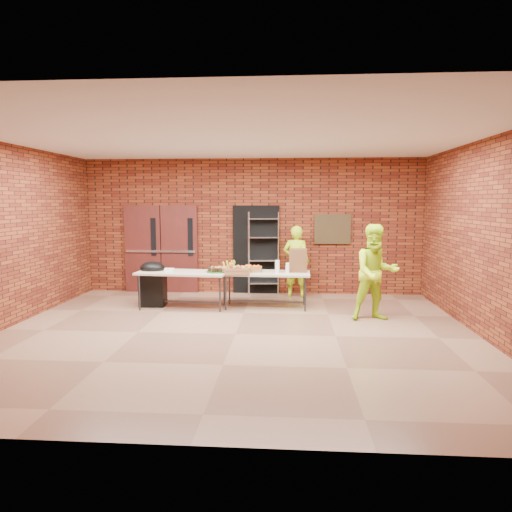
{
  "coord_description": "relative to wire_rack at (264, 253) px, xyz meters",
  "views": [
    {
      "loc": [
        0.86,
        -7.33,
        2.19
      ],
      "look_at": [
        0.24,
        1.4,
        1.14
      ],
      "focal_mm": 32.0,
      "sensor_mm": 36.0,
      "label": 1
    }
  ],
  "objects": [
    {
      "name": "cup_stack_front",
      "position": [
        0.36,
        -1.45,
        -0.1
      ],
      "size": [
        0.09,
        0.09,
        0.26
      ],
      "primitive_type": "cylinder",
      "color": "white",
      "rests_on": "table_right"
    },
    {
      "name": "muffin_tray",
      "position": [
        -0.88,
        -1.51,
        -0.17
      ],
      "size": [
        0.44,
        0.44,
        0.11
      ],
      "color": "#144C14",
      "rests_on": "table_left"
    },
    {
      "name": "wire_rack",
      "position": [
        0.0,
        0.0,
        0.0
      ],
      "size": [
        0.74,
        0.32,
        1.95
      ],
      "primitive_type": null,
      "rotation": [
        0.0,
        0.0,
        0.11
      ],
      "color": "silver",
      "rests_on": "room"
    },
    {
      "name": "basket_bananas",
      "position": [
        -0.66,
        -1.38,
        -0.18
      ],
      "size": [
        0.42,
        0.33,
        0.13
      ],
      "color": "#8D5E38",
      "rests_on": "table_right"
    },
    {
      "name": "table_right",
      "position": [
        0.12,
        -1.36,
        -0.3
      ],
      "size": [
        1.83,
        0.81,
        0.74
      ],
      "rotation": [
        0.0,
        0.0,
        -0.03
      ],
      "color": "beige",
      "rests_on": "room"
    },
    {
      "name": "basket_oranges",
      "position": [
        -0.18,
        -1.29,
        -0.18
      ],
      "size": [
        0.41,
        0.32,
        0.13
      ],
      "color": "#8D5E38",
      "rests_on": "table_right"
    },
    {
      "name": "bronze_plaque",
      "position": [
        1.61,
        0.13,
        0.57
      ],
      "size": [
        0.85,
        0.04,
        0.7
      ],
      "primitive_type": "cube",
      "color": "#3A2E17",
      "rests_on": "room"
    },
    {
      "name": "cup_stack_back",
      "position": [
        0.36,
        -1.28,
        -0.12
      ],
      "size": [
        0.08,
        0.08,
        0.23
      ],
      "primitive_type": "cylinder",
      "color": "white",
      "rests_on": "table_right"
    },
    {
      "name": "covered_grill",
      "position": [
        -2.27,
        -1.36,
        -0.5
      ],
      "size": [
        0.54,
        0.46,
        0.95
      ],
      "rotation": [
        0.0,
        0.0,
        0.05
      ],
      "color": "black",
      "rests_on": "room"
    },
    {
      "name": "volunteer_woman",
      "position": [
        0.76,
        -0.22,
        -0.15
      ],
      "size": [
        0.66,
        0.49,
        1.65
      ],
      "primitive_type": "imported",
      "rotation": [
        0.0,
        0.0,
        2.98
      ],
      "color": "#C2F11A",
      "rests_on": "room"
    },
    {
      "name": "volunteer_man",
      "position": [
        2.19,
        -2.21,
        -0.09
      ],
      "size": [
        0.96,
        0.8,
        1.78
      ],
      "primitive_type": "imported",
      "rotation": [
        0.0,
        0.0,
        0.15
      ],
      "color": "#C2F11A",
      "rests_on": "room"
    },
    {
      "name": "coffee_dispenser",
      "position": [
        0.78,
        -1.23,
        0.0
      ],
      "size": [
        0.36,
        0.32,
        0.47
      ],
      "primitive_type": "cube",
      "color": "brown",
      "rests_on": "table_right"
    },
    {
      "name": "room",
      "position": [
        -0.29,
        -3.32,
        0.62
      ],
      "size": [
        8.08,
        7.08,
        3.28
      ],
      "color": "brown",
      "rests_on": "ground"
    },
    {
      "name": "table_left",
      "position": [
        -1.59,
        -1.5,
        -0.28
      ],
      "size": [
        1.9,
        0.92,
        0.76
      ],
      "rotation": [
        0.0,
        0.0,
        -0.09
      ],
      "color": "beige",
      "rests_on": "room"
    },
    {
      "name": "cup_stack_mid",
      "position": [
        0.57,
        -1.49,
        -0.13
      ],
      "size": [
        0.07,
        0.07,
        0.22
      ],
      "primitive_type": "cylinder",
      "color": "white",
      "rests_on": "table_right"
    },
    {
      "name": "napkin_box",
      "position": [
        -1.87,
        -1.49,
        -0.19
      ],
      "size": [
        0.19,
        0.12,
        0.06
      ],
      "primitive_type": "cube",
      "color": "white",
      "rests_on": "table_left"
    },
    {
      "name": "dark_doorway",
      "position": [
        -0.19,
        0.14,
        0.07
      ],
      "size": [
        1.1,
        0.06,
        2.1
      ],
      "primitive_type": "cube",
      "color": "black",
      "rests_on": "room"
    },
    {
      "name": "basket_apples",
      "position": [
        -0.44,
        -1.54,
        -0.17
      ],
      "size": [
        0.5,
        0.39,
        0.15
      ],
      "color": "#8D5E38",
      "rests_on": "table_right"
    },
    {
      "name": "double_doors",
      "position": [
        -2.48,
        0.12,
        0.08
      ],
      "size": [
        1.78,
        0.12,
        2.1
      ],
      "color": "#4F1716",
      "rests_on": "room"
    }
  ]
}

